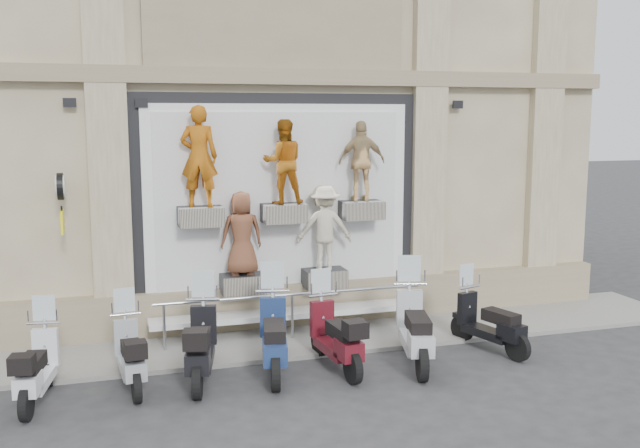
# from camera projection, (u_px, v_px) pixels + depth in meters

# --- Properties ---
(ground) EXTENTS (90.00, 90.00, 0.00)m
(ground) POSITION_uv_depth(u_px,v_px,m) (325.00, 380.00, 11.23)
(ground) COLOR #2D2D30
(ground) RESTS_ON ground
(sidewalk) EXTENTS (16.00, 2.20, 0.08)m
(sidewalk) POSITION_uv_depth(u_px,v_px,m) (291.00, 338.00, 13.21)
(sidewalk) COLOR gray
(sidewalk) RESTS_ON ground
(building) EXTENTS (14.00, 8.60, 12.00)m
(building) POSITION_uv_depth(u_px,v_px,m) (237.00, 36.00, 16.94)
(building) COLOR #C7B891
(building) RESTS_ON ground
(shop_vitrine) EXTENTS (5.60, 0.83, 4.30)m
(shop_vitrine) POSITION_uv_depth(u_px,v_px,m) (284.00, 209.00, 13.48)
(shop_vitrine) COLOR black
(shop_vitrine) RESTS_ON ground
(guard_rail) EXTENTS (5.06, 0.10, 0.93)m
(guard_rail) POSITION_uv_depth(u_px,v_px,m) (292.00, 318.00, 13.05)
(guard_rail) COLOR #9EA0A5
(guard_rail) RESTS_ON ground
(clock_sign_bracket) EXTENTS (0.10, 0.80, 1.02)m
(clock_sign_bracket) POSITION_uv_depth(u_px,v_px,m) (61.00, 195.00, 12.01)
(clock_sign_bracket) COLOR black
(clock_sign_bracket) RESTS_ON ground
(scooter_b) EXTENTS (0.80, 1.84, 1.45)m
(scooter_b) POSITION_uv_depth(u_px,v_px,m) (36.00, 354.00, 10.27)
(scooter_b) COLOR silver
(scooter_b) RESTS_ON ground
(scooter_c) EXTENTS (0.65, 1.79, 1.43)m
(scooter_c) POSITION_uv_depth(u_px,v_px,m) (130.00, 342.00, 10.84)
(scooter_c) COLOR #8E939A
(scooter_c) RESTS_ON ground
(scooter_d) EXTENTS (0.99, 2.08, 1.63)m
(scooter_d) POSITION_uv_depth(u_px,v_px,m) (201.00, 331.00, 11.09)
(scooter_d) COLOR black
(scooter_d) RESTS_ON ground
(scooter_e) EXTENTS (1.02, 2.17, 1.70)m
(scooter_e) POSITION_uv_depth(u_px,v_px,m) (274.00, 322.00, 11.42)
(scooter_e) COLOR navy
(scooter_e) RESTS_ON ground
(scooter_f) EXTENTS (0.73, 1.97, 1.56)m
(scooter_f) POSITION_uv_depth(u_px,v_px,m) (335.00, 323.00, 11.61)
(scooter_f) COLOR #4F0D16
(scooter_f) RESTS_ON ground
(scooter_g) EXTENTS (1.17, 2.21, 1.73)m
(scooter_g) POSITION_uv_depth(u_px,v_px,m) (415.00, 314.00, 11.82)
(scooter_g) COLOR #A7A9AE
(scooter_g) RESTS_ON ground
(scooter_h) EXTENTS (1.02, 1.88, 1.47)m
(scooter_h) POSITION_uv_depth(u_px,v_px,m) (490.00, 311.00, 12.53)
(scooter_h) COLOR black
(scooter_h) RESTS_ON ground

